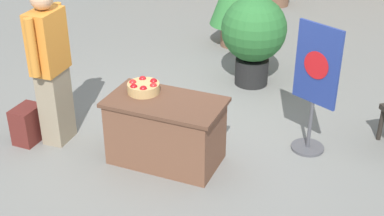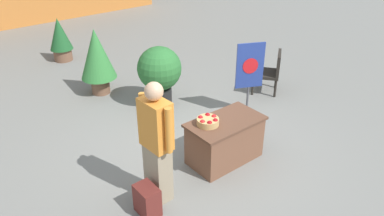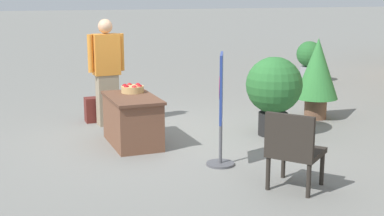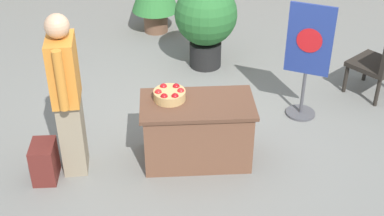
{
  "view_description": "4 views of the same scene",
  "coord_description": "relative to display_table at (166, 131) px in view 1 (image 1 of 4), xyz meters",
  "views": [
    {
      "loc": [
        2.19,
        -4.93,
        3.2
      ],
      "look_at": [
        0.37,
        -0.59,
        0.66
      ],
      "focal_mm": 50.0,
      "sensor_mm": 36.0,
      "label": 1
    },
    {
      "loc": [
        -3.35,
        -4.12,
        3.61
      ],
      "look_at": [
        -0.22,
        -0.2,
        0.85
      ],
      "focal_mm": 35.0,
      "sensor_mm": 36.0,
      "label": 2
    },
    {
      "loc": [
        7.43,
        -2.53,
        2.18
      ],
      "look_at": [
        0.56,
        0.11,
        0.58
      ],
      "focal_mm": 50.0,
      "sensor_mm": 36.0,
      "label": 3
    },
    {
      "loc": [
        -0.25,
        -5.31,
        3.62
      ],
      "look_at": [
        0.03,
        -0.65,
        0.66
      ],
      "focal_mm": 50.0,
      "sensor_mm": 36.0,
      "label": 4
    }
  ],
  "objects": [
    {
      "name": "person_visitor",
      "position": [
        -1.3,
        -0.08,
        0.54
      ],
      "size": [
        0.29,
        0.61,
        1.76
      ],
      "rotation": [
        0.0,
        0.0,
        0.06
      ],
      "color": "gray",
      "rests_on": "ground_plane"
    },
    {
      "name": "apple_basket",
      "position": [
        -0.28,
        0.09,
        0.41
      ],
      "size": [
        0.33,
        0.33,
        0.13
      ],
      "color": "tan",
      "rests_on": "display_table"
    },
    {
      "name": "ground_plane",
      "position": [
        -0.09,
        0.63,
        -0.36
      ],
      "size": [
        120.0,
        120.0,
        0.0
      ],
      "primitive_type": "plane",
      "color": "slate"
    },
    {
      "name": "backpack",
      "position": [
        -1.59,
        -0.24,
        -0.15
      ],
      "size": [
        0.24,
        0.34,
        0.42
      ],
      "color": "maroon",
      "rests_on": "ground_plane"
    },
    {
      "name": "display_table",
      "position": [
        0.0,
        0.0,
        0.0
      ],
      "size": [
        1.19,
        0.67,
        0.71
      ],
      "color": "brown",
      "rests_on": "ground_plane"
    },
    {
      "name": "poster_board",
      "position": [
        1.34,
        0.8,
        0.41
      ],
      "size": [
        0.49,
        0.36,
        1.44
      ],
      "rotation": [
        0.0,
        0.0,
        -2.02
      ],
      "color": "#4C4C51",
      "rests_on": "ground_plane"
    },
    {
      "name": "potted_plant_far_left",
      "position": [
        0.27,
        2.17,
        0.37
      ],
      "size": [
        0.87,
        0.87,
        1.22
      ],
      "color": "black",
      "rests_on": "ground_plane"
    }
  ]
}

